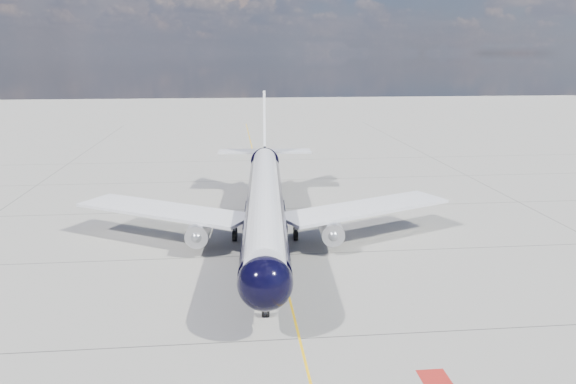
# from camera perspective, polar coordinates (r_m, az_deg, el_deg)

# --- Properties ---
(ground) EXTENTS (320.00, 320.00, 0.00)m
(ground) POSITION_cam_1_polar(r_m,az_deg,el_deg) (68.63, -2.40, -0.62)
(ground) COLOR gray
(ground) RESTS_ON ground
(taxiway_centerline) EXTENTS (0.16, 160.00, 0.01)m
(taxiway_centerline) POSITION_cam_1_polar(r_m,az_deg,el_deg) (63.81, -2.12, -1.74)
(taxiway_centerline) COLOR yellow
(taxiway_centerline) RESTS_ON ground
(red_marking) EXTENTS (1.60, 1.60, 0.01)m
(red_marking) POSITION_cam_1_polar(r_m,az_deg,el_deg) (33.23, 14.62, -17.75)
(red_marking) COLOR maroon
(red_marking) RESTS_ON ground
(main_airliner) EXTENTS (36.31, 44.27, 12.79)m
(main_airliner) POSITION_cam_1_polar(r_m,az_deg,el_deg) (52.43, -2.36, -0.72)
(main_airliner) COLOR black
(main_airliner) RESTS_ON ground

